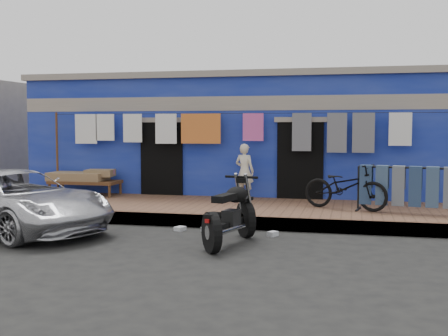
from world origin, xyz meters
The scene contains 14 objects.
ground centered at (0.00, 0.00, 0.00)m, with size 80.00×80.00×0.00m, color black.
sidewalk centered at (0.00, 3.00, 0.12)m, with size 28.00×3.00×0.25m, color brown.
curb centered at (0.00, 1.55, 0.12)m, with size 28.00×0.10×0.25m, color gray.
building centered at (0.00, 6.99, 1.69)m, with size 12.20×5.20×3.36m.
clothesline centered at (-0.33, 4.25, 1.83)m, with size 10.06×0.06×2.10m.
car centered at (-3.69, 0.35, 0.60)m, with size 1.94×4.27×1.20m, color silver.
seated_person centered at (0.00, 4.17, 0.91)m, with size 0.48×0.32×1.32m, color beige.
bicycle centered at (2.39, 2.96, 0.84)m, with size 0.64×1.81×1.17m, color black.
motorcycle centered at (0.54, 0.12, 0.56)m, with size 0.96×1.83×1.13m, color black, non-canonical shape.
charpoy centered at (-4.08, 3.99, 0.56)m, with size 1.84×0.88×0.62m, color brown, non-canonical shape.
jeans_rack centered at (3.61, 2.75, 0.74)m, with size 2.07×0.74×0.98m, color black, non-canonical shape.
litter_a centered at (-0.15, 1.15, 0.04)m, with size 0.18×0.14×0.08m, color silver.
litter_b centered at (1.15, 0.99, 0.04)m, with size 0.18×0.13×0.09m, color silver.
litter_c centered at (-0.66, 1.13, 0.04)m, with size 0.20×0.16×0.08m, color silver.
Camera 1 is at (2.56, -9.00, 2.00)m, focal length 45.00 mm.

